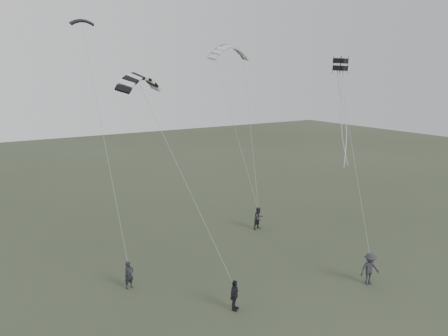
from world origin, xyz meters
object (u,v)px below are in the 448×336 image
flyer_center (234,295)px  flyer_far (370,269)px  flyer_left (129,275)px  flyer_right (259,218)px  kite_dark_small (82,21)px  kite_pale_large (230,47)px  kite_box (340,64)px  kite_striped (140,76)px

flyer_center → flyer_far: 8.54m
flyer_left → flyer_right: flyer_right is taller
flyer_left → kite_dark_small: size_ratio=1.04×
flyer_center → kite_pale_large: size_ratio=0.42×
flyer_center → kite_pale_large: (9.12, 14.55, 13.61)m
kite_dark_small → kite_box: (12.68, -11.55, -2.95)m
flyer_left → flyer_far: bearing=-43.0°
kite_pale_large → kite_striped: 15.17m
flyer_left → kite_box: kite_box is taller
flyer_left → flyer_right: size_ratio=0.91×
kite_pale_large → flyer_right: bearing=-103.5°
flyer_left → kite_box: size_ratio=2.17×
flyer_left → flyer_center: size_ratio=0.97×
flyer_right → flyer_far: bearing=-99.9°
kite_dark_small → kite_pale_large: kite_dark_small is taller
kite_pale_large → kite_striped: bearing=-148.5°
flyer_left → kite_striped: bearing=-10.8°
flyer_right → kite_dark_small: (-11.73, 4.64, 14.82)m
flyer_far → kite_box: 12.56m
kite_striped → kite_box: size_ratio=4.28×
flyer_left → flyer_far: size_ratio=0.84×
kite_striped → kite_box: (12.10, -2.97, 0.69)m
flyer_left → kite_dark_small: bearing=73.5°
flyer_right → kite_striped: (-11.15, -3.94, 11.18)m
flyer_far → kite_striped: size_ratio=0.60×
flyer_center → flyer_right: bearing=11.6°
flyer_left → flyer_far: 14.09m
flyer_right → flyer_center: 12.54m
kite_box → flyer_center: bearing=173.8°
flyer_center → kite_pale_large: bearing=22.0°
flyer_left → kite_pale_large: kite_pale_large is taller
flyer_center → kite_box: (9.42, 2.33, 11.93)m
kite_pale_large → kite_striped: kite_pale_large is taller
flyer_right → flyer_center: size_ratio=1.07×
kite_striped → kite_box: bearing=-46.2°
kite_pale_large → flyer_center: bearing=-128.6°
kite_dark_small → flyer_left: bearing=-87.8°
kite_box → flyer_left: bearing=147.4°
kite_dark_small → kite_pale_large: 12.46m
kite_dark_small → kite_striped: (0.58, -8.58, -3.64)m
flyer_center → kite_box: size_ratio=2.22×
flyer_right → kite_striped: size_ratio=0.56×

